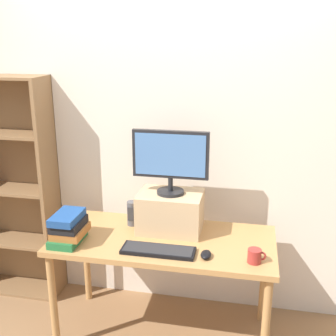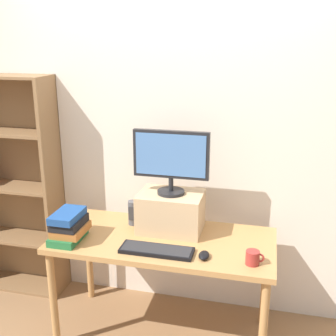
{
  "view_description": "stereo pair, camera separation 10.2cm",
  "coord_description": "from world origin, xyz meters",
  "px_view_note": "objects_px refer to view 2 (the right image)",
  "views": [
    {
      "loc": [
        0.52,
        -2.44,
        2.01
      ],
      "look_at": [
        0.02,
        0.06,
        1.21
      ],
      "focal_mm": 45.0,
      "sensor_mm": 36.0,
      "label": 1
    },
    {
      "loc": [
        0.62,
        -2.42,
        2.01
      ],
      "look_at": [
        0.02,
        0.06,
        1.21
      ],
      "focal_mm": 45.0,
      "sensor_mm": 36.0,
      "label": 2
    }
  ],
  "objects_px": {
    "computer_monitor": "(171,159)",
    "riser_box": "(171,212)",
    "book_stack": "(69,226)",
    "desk_speaker": "(133,213)",
    "desk": "(163,249)",
    "keyboard": "(157,250)",
    "computer_mouse": "(204,255)",
    "coffee_mug": "(253,258)",
    "bookshelf_unit": "(8,184)"
  },
  "relations": [
    {
      "from": "desk",
      "to": "desk_speaker",
      "type": "bearing_deg",
      "value": 148.39
    },
    {
      "from": "computer_monitor",
      "to": "riser_box",
      "type": "bearing_deg",
      "value": 90.0
    },
    {
      "from": "computer_mouse",
      "to": "bookshelf_unit",
      "type": "bearing_deg",
      "value": 162.27
    },
    {
      "from": "book_stack",
      "to": "bookshelf_unit",
      "type": "bearing_deg",
      "value": 146.9
    },
    {
      "from": "desk_speaker",
      "to": "desk",
      "type": "bearing_deg",
      "value": -31.61
    },
    {
      "from": "computer_monitor",
      "to": "book_stack",
      "type": "distance_m",
      "value": 0.79
    },
    {
      "from": "desk",
      "to": "riser_box",
      "type": "bearing_deg",
      "value": 82.07
    },
    {
      "from": "computer_monitor",
      "to": "desk_speaker",
      "type": "height_order",
      "value": "computer_monitor"
    },
    {
      "from": "bookshelf_unit",
      "to": "book_stack",
      "type": "distance_m",
      "value": 0.93
    },
    {
      "from": "riser_box",
      "to": "computer_mouse",
      "type": "bearing_deg",
      "value": -49.65
    },
    {
      "from": "bookshelf_unit",
      "to": "keyboard",
      "type": "relative_size",
      "value": 3.84
    },
    {
      "from": "computer_monitor",
      "to": "coffee_mug",
      "type": "height_order",
      "value": "computer_monitor"
    },
    {
      "from": "bookshelf_unit",
      "to": "coffee_mug",
      "type": "bearing_deg",
      "value": -15.35
    },
    {
      "from": "computer_monitor",
      "to": "book_stack",
      "type": "height_order",
      "value": "computer_monitor"
    },
    {
      "from": "desk",
      "to": "riser_box",
      "type": "relative_size",
      "value": 3.41
    },
    {
      "from": "riser_box",
      "to": "coffee_mug",
      "type": "xyz_separation_m",
      "value": [
        0.57,
        -0.34,
        -0.09
      ]
    },
    {
      "from": "bookshelf_unit",
      "to": "desk_speaker",
      "type": "xyz_separation_m",
      "value": [
        1.1,
        -0.18,
        -0.06
      ]
    },
    {
      "from": "bookshelf_unit",
      "to": "computer_monitor",
      "type": "height_order",
      "value": "bookshelf_unit"
    },
    {
      "from": "computer_monitor",
      "to": "desk",
      "type": "bearing_deg",
      "value": -98.02
    },
    {
      "from": "riser_box",
      "to": "computer_monitor",
      "type": "distance_m",
      "value": 0.38
    },
    {
      "from": "desk",
      "to": "coffee_mug",
      "type": "relative_size",
      "value": 13.32
    },
    {
      "from": "desk",
      "to": "coffee_mug",
      "type": "height_order",
      "value": "coffee_mug"
    },
    {
      "from": "computer_monitor",
      "to": "book_stack",
      "type": "bearing_deg",
      "value": -153.26
    },
    {
      "from": "bookshelf_unit",
      "to": "computer_mouse",
      "type": "xyz_separation_m",
      "value": [
        1.66,
        -0.53,
        -0.13
      ]
    },
    {
      "from": "bookshelf_unit",
      "to": "coffee_mug",
      "type": "xyz_separation_m",
      "value": [
        1.95,
        -0.53,
        -0.1
      ]
    },
    {
      "from": "riser_box",
      "to": "computer_mouse",
      "type": "relative_size",
      "value": 4.09
    },
    {
      "from": "desk",
      "to": "computer_monitor",
      "type": "xyz_separation_m",
      "value": [
        0.02,
        0.14,
        0.59
      ]
    },
    {
      "from": "computer_mouse",
      "to": "book_stack",
      "type": "xyz_separation_m",
      "value": [
        -0.89,
        0.03,
        0.08
      ]
    },
    {
      "from": "computer_mouse",
      "to": "riser_box",
      "type": "bearing_deg",
      "value": 130.35
    },
    {
      "from": "keyboard",
      "to": "computer_mouse",
      "type": "relative_size",
      "value": 4.36
    },
    {
      "from": "desk",
      "to": "computer_mouse",
      "type": "xyz_separation_m",
      "value": [
        0.3,
        -0.19,
        0.1
      ]
    },
    {
      "from": "riser_box",
      "to": "desk_speaker",
      "type": "relative_size",
      "value": 2.45
    },
    {
      "from": "desk",
      "to": "computer_mouse",
      "type": "relative_size",
      "value": 13.94
    },
    {
      "from": "keyboard",
      "to": "desk_speaker",
      "type": "distance_m",
      "value": 0.44
    },
    {
      "from": "keyboard",
      "to": "computer_mouse",
      "type": "distance_m",
      "value": 0.29
    },
    {
      "from": "riser_box",
      "to": "coffee_mug",
      "type": "relative_size",
      "value": 3.91
    },
    {
      "from": "bookshelf_unit",
      "to": "computer_mouse",
      "type": "bearing_deg",
      "value": -17.73
    },
    {
      "from": "desk",
      "to": "riser_box",
      "type": "height_order",
      "value": "riser_box"
    },
    {
      "from": "keyboard",
      "to": "book_stack",
      "type": "bearing_deg",
      "value": 177.93
    },
    {
      "from": "keyboard",
      "to": "book_stack",
      "type": "relative_size",
      "value": 1.74
    },
    {
      "from": "riser_box",
      "to": "keyboard",
      "type": "xyz_separation_m",
      "value": [
        -0.01,
        -0.33,
        -0.12
      ]
    },
    {
      "from": "riser_box",
      "to": "desk_speaker",
      "type": "distance_m",
      "value": 0.28
    },
    {
      "from": "book_stack",
      "to": "computer_mouse",
      "type": "bearing_deg",
      "value": -1.68
    },
    {
      "from": "coffee_mug",
      "to": "computer_mouse",
      "type": "bearing_deg",
      "value": 179.31
    },
    {
      "from": "computer_monitor",
      "to": "coffee_mug",
      "type": "relative_size",
      "value": 4.62
    },
    {
      "from": "desk",
      "to": "computer_monitor",
      "type": "height_order",
      "value": "computer_monitor"
    },
    {
      "from": "computer_mouse",
      "to": "book_stack",
      "type": "distance_m",
      "value": 0.89
    },
    {
      "from": "bookshelf_unit",
      "to": "coffee_mug",
      "type": "distance_m",
      "value": 2.02
    },
    {
      "from": "book_stack",
      "to": "desk_speaker",
      "type": "relative_size",
      "value": 1.5
    },
    {
      "from": "riser_box",
      "to": "computer_monitor",
      "type": "xyz_separation_m",
      "value": [
        0.0,
        -0.0,
        0.38
      ]
    }
  ]
}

